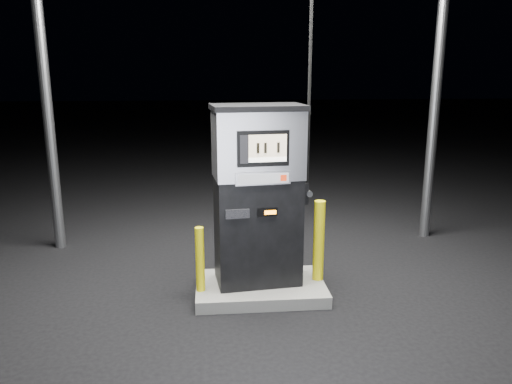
{
  "coord_description": "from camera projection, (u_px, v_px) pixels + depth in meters",
  "views": [
    {
      "loc": [
        -0.58,
        -5.76,
        2.76
      ],
      "look_at": [
        -0.05,
        0.0,
        1.32
      ],
      "focal_mm": 35.0,
      "sensor_mm": 36.0,
      "label": 1
    }
  ],
  "objects": [
    {
      "name": "bollard_right",
      "position": [
        319.0,
        241.0,
        6.24
      ],
      "size": [
        0.15,
        0.15,
        1.03
      ],
      "primitive_type": "cylinder",
      "rotation": [
        0.0,
        0.0,
        0.14
      ],
      "color": "#FAEB0D",
      "rests_on": "pump_island"
    },
    {
      "name": "ground",
      "position": [
        260.0,
        294.0,
        6.28
      ],
      "size": [
        80.0,
        80.0,
        0.0
      ],
      "primitive_type": "plane",
      "color": "black",
      "rests_on": "ground"
    },
    {
      "name": "pump_island",
      "position": [
        260.0,
        288.0,
        6.27
      ],
      "size": [
        1.6,
        1.0,
        0.15
      ],
      "primitive_type": "cube",
      "color": "slate",
      "rests_on": "ground"
    },
    {
      "name": "fuel_dispenser",
      "position": [
        258.0,
        194.0,
        6.04
      ],
      "size": [
        1.24,
        0.77,
        4.57
      ],
      "rotation": [
        0.0,
        0.0,
        0.11
      ],
      "color": "black",
      "rests_on": "pump_island"
    },
    {
      "name": "bollard_left",
      "position": [
        200.0,
        259.0,
        5.94
      ],
      "size": [
        0.13,
        0.13,
        0.8
      ],
      "primitive_type": "cylinder",
      "rotation": [
        0.0,
        0.0,
        -0.33
      ],
      "color": "#FAEB0D",
      "rests_on": "pump_island"
    }
  ]
}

